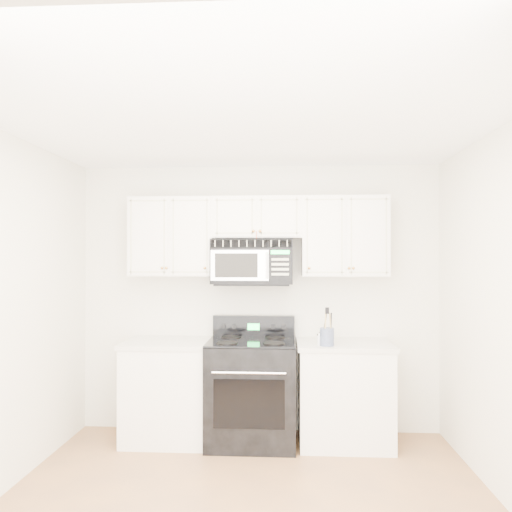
{
  "coord_description": "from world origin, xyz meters",
  "views": [
    {
      "loc": [
        0.26,
        -3.16,
        1.68
      ],
      "look_at": [
        0.0,
        1.3,
        1.71
      ],
      "focal_mm": 35.0,
      "sensor_mm": 36.0,
      "label": 1
    }
  ],
  "objects": [
    {
      "name": "utensil_crock",
      "position": [
        0.63,
        1.25,
        1.0
      ],
      "size": [
        0.12,
        0.12,
        0.33
      ],
      "color": "#4B577F",
      "rests_on": "base_cabinet_right"
    },
    {
      "name": "microwave",
      "position": [
        -0.05,
        1.55,
        1.66
      ],
      "size": [
        0.76,
        0.43,
        0.42
      ],
      "color": "black",
      "rests_on": "ground"
    },
    {
      "name": "shaker_salt",
      "position": [
        0.59,
        1.45,
        0.97
      ],
      "size": [
        0.04,
        0.04,
        0.09
      ],
      "color": "silver",
      "rests_on": "base_cabinet_right"
    },
    {
      "name": "range",
      "position": [
        -0.05,
        1.42,
        0.48
      ],
      "size": [
        0.8,
        0.72,
        1.13
      ],
      "color": "black",
      "rests_on": "ground"
    },
    {
      "name": "base_cabinet_left",
      "position": [
        -0.8,
        1.44,
        0.43
      ],
      "size": [
        0.86,
        0.65,
        0.92
      ],
      "color": "silver",
      "rests_on": "ground"
    },
    {
      "name": "shaker_pepper",
      "position": [
        0.56,
        1.29,
        0.97
      ],
      "size": [
        0.04,
        0.04,
        0.1
      ],
      "color": "silver",
      "rests_on": "base_cabinet_right"
    },
    {
      "name": "base_cabinet_right",
      "position": [
        0.8,
        1.44,
        0.43
      ],
      "size": [
        0.86,
        0.65,
        0.92
      ],
      "color": "silver",
      "rests_on": "ground"
    },
    {
      "name": "room",
      "position": [
        0.0,
        0.0,
        1.3
      ],
      "size": [
        3.51,
        3.51,
        2.61
      ],
      "color": "#A26D3D",
      "rests_on": "ground"
    },
    {
      "name": "upper_cabinets",
      "position": [
        -0.0,
        1.58,
        1.93
      ],
      "size": [
        2.44,
        0.37,
        0.75
      ],
      "color": "silver",
      "rests_on": "ground"
    }
  ]
}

